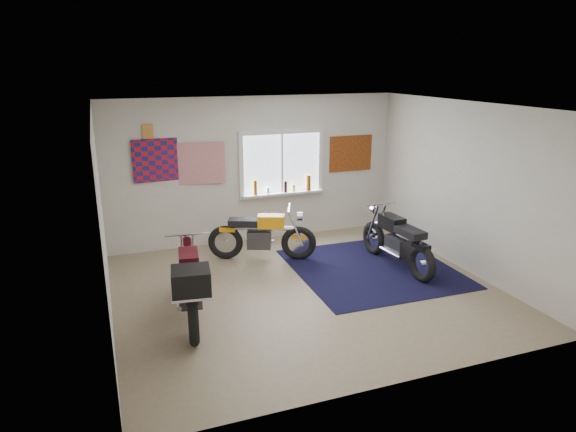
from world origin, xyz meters
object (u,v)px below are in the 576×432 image
object	(u,v)px
navy_rug	(372,268)
black_chrome_bike	(397,242)
maroon_tourer	(190,286)
yellow_triumph	(261,236)

from	to	relation	value
navy_rug	black_chrome_bike	bearing A→B (deg)	-8.76
navy_rug	maroon_tourer	world-z (taller)	maroon_tourer
yellow_triumph	maroon_tourer	size ratio (longest dim) A/B	0.88
yellow_triumph	black_chrome_bike	distance (m)	2.28
black_chrome_bike	navy_rug	bearing A→B (deg)	76.93
maroon_tourer	yellow_triumph	bearing A→B (deg)	-31.67
navy_rug	black_chrome_bike	xyz separation A→B (m)	(0.40, -0.06, 0.43)
yellow_triumph	maroon_tourer	distance (m)	2.42
navy_rug	black_chrome_bike	distance (m)	0.59
black_chrome_bike	maroon_tourer	size ratio (longest dim) A/B	0.96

